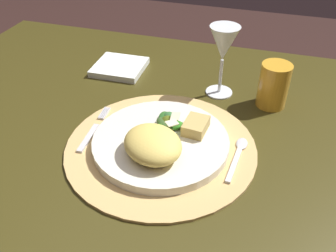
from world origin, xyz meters
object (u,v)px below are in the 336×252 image
(spoon, at_px, (239,152))
(wine_glass, at_px, (223,46))
(dinner_plate, at_px, (161,142))
(fork, at_px, (93,130))
(amber_tumbler, at_px, (274,85))
(napkin, at_px, (120,67))
(dining_table, at_px, (176,180))

(spoon, relative_size, wine_glass, 0.79)
(dinner_plate, xyz_separation_m, fork, (-0.15, 0.00, -0.01))
(amber_tumbler, bearing_deg, napkin, 172.25)
(napkin, bearing_deg, fork, -78.29)
(fork, distance_m, napkin, 0.29)
(wine_glass, bearing_deg, dinner_plate, -106.86)
(dining_table, relative_size, dinner_plate, 5.12)
(fork, bearing_deg, spoon, 3.76)
(dining_table, height_order, spoon, spoon)
(dinner_plate, bearing_deg, wine_glass, 73.14)
(amber_tumbler, bearing_deg, fork, -147.51)
(spoon, bearing_deg, dinner_plate, -171.44)
(spoon, xyz_separation_m, wine_glass, (-0.08, 0.22, 0.12))
(fork, relative_size, wine_glass, 0.92)
(dining_table, distance_m, fork, 0.24)
(dining_table, bearing_deg, dinner_plate, -104.48)
(dining_table, relative_size, wine_glass, 8.12)
(spoon, distance_m, napkin, 0.45)
(dining_table, bearing_deg, napkin, 135.69)
(dining_table, relative_size, spoon, 10.34)
(dining_table, xyz_separation_m, amber_tumbler, (0.18, 0.17, 0.20))
(fork, xyz_separation_m, spoon, (0.31, 0.02, -0.00))
(napkin, relative_size, wine_glass, 0.77)
(wine_glass, relative_size, amber_tumbler, 1.64)
(napkin, bearing_deg, dining_table, -44.31)
(amber_tumbler, bearing_deg, dinner_plate, -131.33)
(spoon, relative_size, napkin, 1.02)
(dinner_plate, relative_size, wine_glass, 1.59)
(napkin, bearing_deg, spoon, -35.52)
(dinner_plate, bearing_deg, spoon, 8.56)
(fork, bearing_deg, amber_tumbler, 32.49)
(napkin, height_order, amber_tumbler, amber_tumbler)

